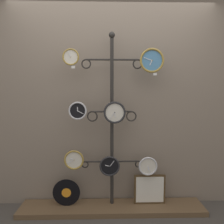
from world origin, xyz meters
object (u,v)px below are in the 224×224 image
at_px(clock_top_left, 71,57).
at_px(picture_frame, 150,189).
at_px(clock_top_right, 152,61).
at_px(clock_bottom_left, 74,160).
at_px(display_stand, 112,141).
at_px(clock_bottom_right, 148,166).
at_px(clock_middle_center, 115,113).
at_px(clock_bottom_center, 110,166).
at_px(clock_middle_left, 78,111).
at_px(vinyl_record, 66,193).

bearing_deg(clock_top_left, picture_frame, 3.14).
height_order(clock_top_right, clock_bottom_left, clock_top_right).
bearing_deg(display_stand, clock_top_right, -10.96).
xyz_separation_m(clock_bottom_right, picture_frame, (0.04, 0.06, -0.31)).
height_order(clock_middle_center, clock_bottom_left, clock_middle_center).
height_order(clock_top_left, clock_bottom_center, clock_top_left).
bearing_deg(clock_top_left, clock_middle_left, -11.72).
xyz_separation_m(clock_top_left, picture_frame, (0.92, 0.05, -1.57)).
xyz_separation_m(display_stand, clock_top_right, (0.45, -0.09, 0.94)).
bearing_deg(vinyl_record, clock_top_right, -2.03).
height_order(clock_top_right, clock_middle_center, clock_top_right).
height_order(display_stand, clock_bottom_left, display_stand).
distance_m(display_stand, clock_top_right, 1.04).
distance_m(clock_bottom_left, picture_frame, 0.99).
bearing_deg(clock_bottom_center, clock_bottom_right, 1.93).
bearing_deg(picture_frame, clock_bottom_right, -122.87).
bearing_deg(clock_bottom_left, clock_bottom_right, -0.16).
distance_m(clock_top_left, clock_bottom_right, 1.54).
bearing_deg(picture_frame, clock_bottom_left, -176.42).
xyz_separation_m(display_stand, clock_bottom_right, (0.42, -0.08, -0.29)).
bearing_deg(clock_bottom_center, vinyl_record, 174.87).
distance_m(clock_middle_left, picture_frame, 1.29).
xyz_separation_m(display_stand, clock_top_left, (-0.46, -0.07, 0.97)).
bearing_deg(clock_middle_left, clock_top_right, 0.14).
xyz_separation_m(clock_middle_center, clock_bottom_center, (-0.06, 0.01, -0.63)).
height_order(display_stand, clock_bottom_right, display_stand).
relative_size(clock_top_right, clock_middle_left, 1.34).
relative_size(display_stand, clock_top_left, 11.23).
bearing_deg(vinyl_record, clock_bottom_right, -1.84).
distance_m(display_stand, clock_top_left, 1.08).
distance_m(clock_top_right, clock_bottom_right, 1.22).
bearing_deg(clock_bottom_right, clock_top_right, -8.98).
distance_m(clock_top_left, clock_bottom_left, 1.18).
xyz_separation_m(clock_bottom_left, picture_frame, (0.90, 0.06, -0.39)).
bearing_deg(vinyl_record, picture_frame, 1.59).
xyz_separation_m(clock_bottom_left, vinyl_record, (-0.10, 0.03, -0.41)).
distance_m(clock_bottom_right, picture_frame, 0.32).
xyz_separation_m(clock_top_left, clock_top_right, (0.91, -0.01, -0.04)).
bearing_deg(picture_frame, display_stand, 177.05).
relative_size(clock_top_right, clock_bottom_center, 1.16).
height_order(clock_middle_left, picture_frame, clock_middle_left).
bearing_deg(picture_frame, clock_bottom_center, -171.37).
relative_size(clock_middle_left, vinyl_record, 0.63).
relative_size(display_stand, clock_bottom_left, 9.09).
distance_m(clock_top_right, clock_bottom_left, 1.45).
xyz_separation_m(clock_top_left, clock_bottom_left, (0.02, -0.01, -1.18)).
xyz_separation_m(clock_bottom_left, clock_bottom_right, (0.87, -0.00, -0.08)).
xyz_separation_m(clock_top_left, clock_bottom_center, (0.43, -0.02, -1.25)).
distance_m(clock_bottom_center, picture_frame, 0.59).
distance_m(clock_bottom_left, clock_bottom_center, 0.42).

